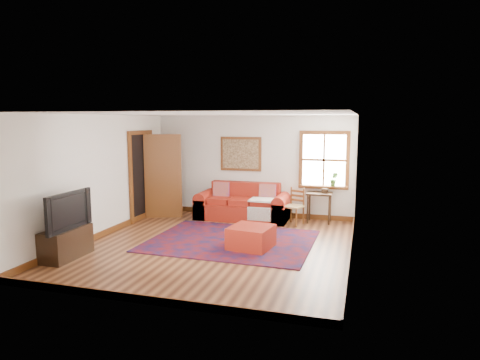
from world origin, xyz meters
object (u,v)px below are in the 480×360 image
(ladder_back_chair, at_px, (295,205))
(media_cabinet, at_px, (66,243))
(side_table, at_px, (319,198))
(red_ottoman, at_px, (251,237))
(red_leather_sofa, at_px, (243,207))

(ladder_back_chair, height_order, media_cabinet, ladder_back_chair)
(side_table, bearing_deg, media_cabinet, -135.67)
(ladder_back_chair, bearing_deg, red_ottoman, -102.79)
(side_table, relative_size, ladder_back_chair, 0.84)
(ladder_back_chair, bearing_deg, media_cabinet, -134.06)
(red_ottoman, height_order, media_cabinet, media_cabinet)
(red_leather_sofa, height_order, red_ottoman, red_leather_sofa)
(red_leather_sofa, relative_size, red_ottoman, 2.99)
(red_ottoman, bearing_deg, media_cabinet, -145.50)
(red_ottoman, bearing_deg, ladder_back_chair, 85.91)
(red_leather_sofa, relative_size, side_table, 3.14)
(red_ottoman, xyz_separation_m, side_table, (1.01, 2.44, 0.37))
(side_table, bearing_deg, red_ottoman, -112.39)
(ladder_back_chair, xyz_separation_m, media_cabinet, (-3.44, -3.55, -0.19))
(red_leather_sofa, height_order, ladder_back_chair, red_leather_sofa)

